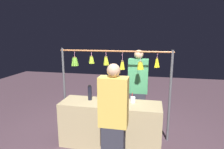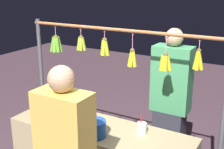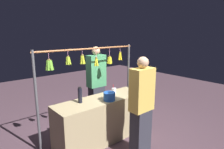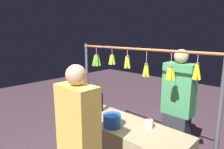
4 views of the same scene
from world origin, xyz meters
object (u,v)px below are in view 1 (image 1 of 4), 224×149
at_px(drink_cup, 133,100).
at_px(customer_person, 113,123).
at_px(vendor_person, 138,91).
at_px(water_bottle, 90,93).
at_px(blue_bucket, 111,102).

xyz_separation_m(drink_cup, customer_person, (0.18, 0.88, -0.05)).
distance_m(drink_cup, vendor_person, 0.65).
xyz_separation_m(water_bottle, customer_person, (-0.62, 0.85, -0.14)).
bearing_deg(blue_bucket, customer_person, 104.90).
distance_m(blue_bucket, vendor_person, 0.99).
height_order(water_bottle, blue_bucket, water_bottle).
relative_size(drink_cup, customer_person, 0.11).
distance_m(drink_cup, customer_person, 0.90).
xyz_separation_m(water_bottle, drink_cup, (-0.79, -0.03, -0.08)).
bearing_deg(vendor_person, drink_cup, 86.53).
bearing_deg(water_bottle, drink_cup, -177.97).
relative_size(blue_bucket, vendor_person, 0.12).
height_order(water_bottle, customer_person, customer_person).
distance_m(water_bottle, drink_cup, 0.80).
bearing_deg(water_bottle, blue_bucket, 152.17).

